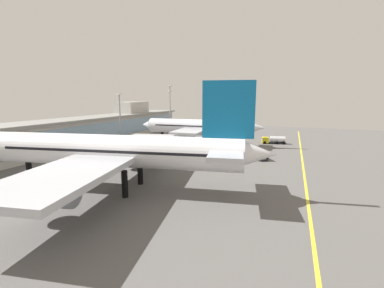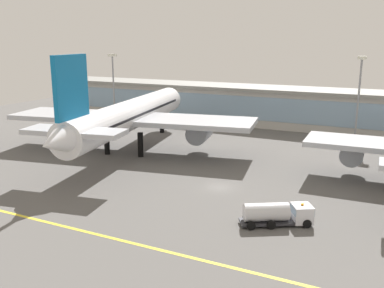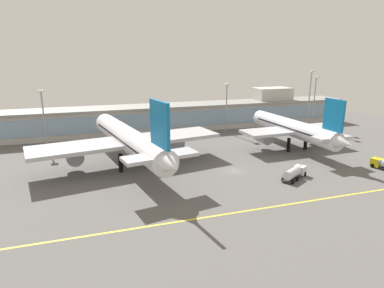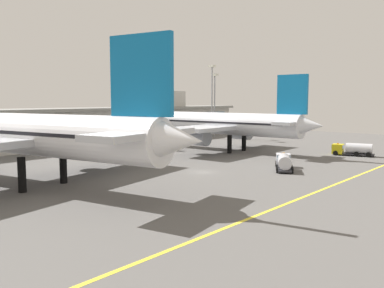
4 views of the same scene
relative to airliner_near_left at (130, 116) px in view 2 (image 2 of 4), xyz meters
The scene contains 7 objects.
ground_plane 29.36m from the airliner_near_left, 26.67° to the right, with size 207.30×207.30×0.00m, color #5B5956.
taxiway_centreline_stripe 43.67m from the airliner_near_left, 53.87° to the right, with size 165.84×0.50×0.01m, color yellow.
terminal_building 49.30m from the airliner_near_left, 56.05° to the left, with size 151.07×14.00×15.59m.
airliner_near_left is the anchor object (origin of this frame).
baggage_tug_near 44.05m from the airliner_near_left, 30.79° to the right, with size 9.01×6.73×2.90m.
apron_light_mast_west 35.78m from the airliner_near_left, 131.58° to the left, with size 1.80×1.80×19.07m.
apron_light_mast_centre 50.71m from the airliner_near_left, 34.85° to the left, with size 1.80×1.80×19.35m.
Camera 2 is at (24.19, -58.79, 22.53)m, focal length 39.60 mm.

